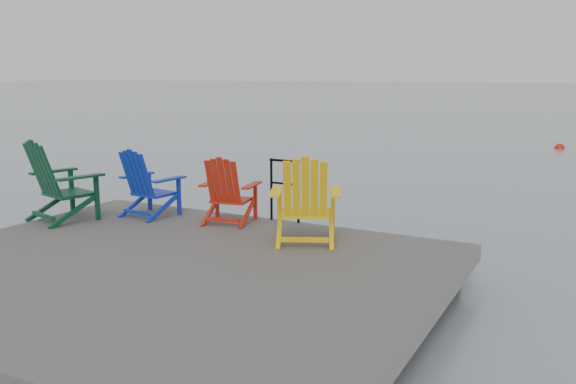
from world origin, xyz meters
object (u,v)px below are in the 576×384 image
at_px(handrail, 285,184).
at_px(chair_blue, 147,183).
at_px(chair_red, 228,190).
at_px(chair_green, 58,181).
at_px(buoy_a, 560,149).
at_px(chair_yellow, 306,200).

bearing_deg(handrail, chair_blue, -161.02).
bearing_deg(chair_red, chair_blue, 177.12).
bearing_deg(chair_red, chair_green, -167.42).
xyz_separation_m(chair_blue, chair_red, (1.29, 0.20, -0.03)).
bearing_deg(buoy_a, handrail, -99.21).
bearing_deg(chair_green, chair_red, 39.08).
bearing_deg(chair_yellow, chair_green, 164.08).
xyz_separation_m(chair_red, chair_yellow, (1.43, -0.43, 0.08)).
bearing_deg(chair_blue, chair_green, -132.82).
bearing_deg(chair_green, handrail, 41.94).
relative_size(handrail, chair_green, 0.78).
bearing_deg(chair_yellow, chair_blue, 150.34).
height_order(handrail, buoy_a, handrail).
bearing_deg(buoy_a, chair_yellow, -96.14).
relative_size(chair_green, buoy_a, 3.22).
xyz_separation_m(chair_blue, buoy_a, (4.53, 16.57, -1.01)).
bearing_deg(chair_blue, handrail, 25.63).
xyz_separation_m(handrail, chair_red, (-0.66, -0.47, -0.06)).
xyz_separation_m(handrail, chair_blue, (-1.95, -0.67, -0.04)).
distance_m(chair_red, buoy_a, 16.72).
xyz_separation_m(chair_green, chair_blue, (0.94, 0.80, -0.08)).
bearing_deg(chair_yellow, handrail, 105.70).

